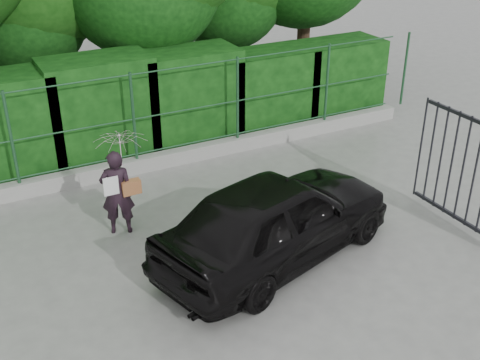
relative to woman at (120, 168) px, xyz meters
name	(u,v)px	position (x,y,z in m)	size (l,w,h in m)	color
ground	(216,301)	(0.52, -2.48, -1.17)	(80.00, 80.00, 0.00)	gray
kerb	(119,169)	(0.52, 2.02, -1.02)	(14.00, 0.25, 0.30)	#9E9E99
fence	(125,118)	(0.74, 2.02, 0.03)	(14.13, 0.06, 1.80)	#1C4628
hedge	(92,114)	(0.33, 3.02, -0.15)	(14.20, 1.20, 2.19)	black
woman	(120,168)	(0.00, 0.00, 0.00)	(0.90, 0.88, 1.77)	black
car	(276,218)	(1.84, -1.92, -0.45)	(1.69, 4.20, 1.43)	black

